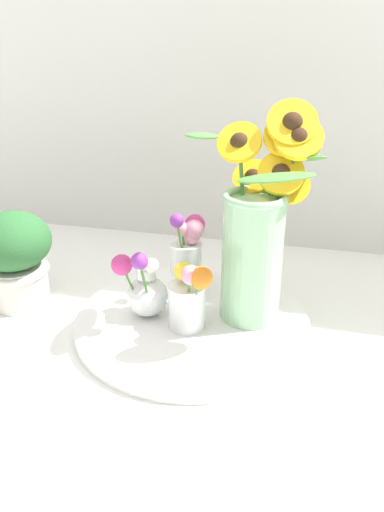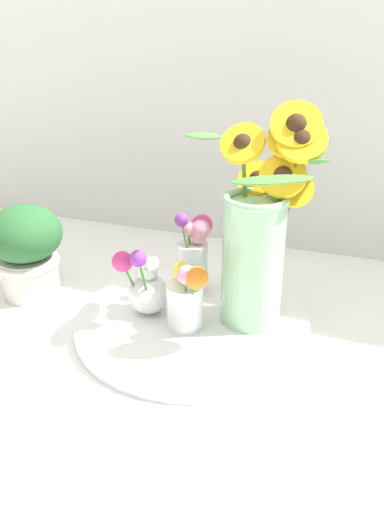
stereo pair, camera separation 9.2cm
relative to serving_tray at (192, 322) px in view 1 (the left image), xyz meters
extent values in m
plane|color=white|center=(-0.03, -0.09, -0.01)|extent=(6.00, 6.00, 0.00)
cylinder|color=white|center=(0.00, 0.00, 0.00)|extent=(0.45, 0.45, 0.02)
cylinder|color=#99CC9E|center=(0.11, 0.03, 0.13)|extent=(0.11, 0.11, 0.24)
torus|color=#99CC9E|center=(0.11, 0.03, 0.25)|extent=(0.12, 0.12, 0.01)
cylinder|color=#427533|center=(0.14, 0.06, 0.16)|extent=(0.05, 0.02, 0.21)
cylinder|color=yellow|center=(0.17, 0.07, 0.27)|extent=(0.08, 0.05, 0.07)
sphere|color=#382314|center=(0.17, 0.07, 0.27)|extent=(0.03, 0.03, 0.03)
cylinder|color=#427533|center=(0.14, 0.04, 0.17)|extent=(0.03, 0.03, 0.26)
cylinder|color=yellow|center=(0.15, 0.05, 0.29)|extent=(0.09, 0.06, 0.08)
sphere|color=#382314|center=(0.15, 0.05, 0.29)|extent=(0.03, 0.03, 0.03)
cylinder|color=#427533|center=(0.11, 0.07, 0.16)|extent=(0.04, 0.06, 0.22)
cylinder|color=yellow|center=(0.09, 0.10, 0.27)|extent=(0.08, 0.06, 0.07)
sphere|color=#382314|center=(0.09, 0.10, 0.27)|extent=(0.03, 0.03, 0.03)
cylinder|color=#427533|center=(0.12, 0.06, 0.20)|extent=(0.06, 0.04, 0.31)
cylinder|color=yellow|center=(0.15, 0.08, 0.35)|extent=(0.08, 0.06, 0.07)
sphere|color=#382314|center=(0.15, 0.08, 0.35)|extent=(0.03, 0.03, 0.03)
cylinder|color=#427533|center=(0.15, 0.04, 0.20)|extent=(0.04, 0.06, 0.31)
cylinder|color=yellow|center=(0.17, 0.07, 0.35)|extent=(0.09, 0.07, 0.08)
sphere|color=#382314|center=(0.17, 0.07, 0.35)|extent=(0.04, 0.04, 0.04)
cylinder|color=#427533|center=(0.09, 0.05, 0.21)|extent=(0.04, 0.05, 0.27)
cylinder|color=yellow|center=(0.07, 0.07, 0.34)|extent=(0.09, 0.06, 0.07)
sphere|color=#382314|center=(0.07, 0.07, 0.34)|extent=(0.03, 0.03, 0.03)
cylinder|color=#427533|center=(0.13, 0.07, 0.22)|extent=(0.06, 0.03, 0.31)
cylinder|color=yellow|center=(0.16, 0.08, 0.38)|extent=(0.10, 0.07, 0.09)
sphere|color=#382314|center=(0.16, 0.08, 0.38)|extent=(0.04, 0.04, 0.04)
ellipsoid|color=#477F38|center=(0.01, 0.02, 0.36)|extent=(0.08, 0.14, 0.03)
ellipsoid|color=#477F38|center=(0.15, -0.04, 0.31)|extent=(0.15, 0.12, 0.02)
ellipsoid|color=#477F38|center=(0.20, 0.07, 0.32)|extent=(0.07, 0.10, 0.03)
cylinder|color=white|center=(0.00, -0.03, 0.05)|extent=(0.07, 0.07, 0.09)
cylinder|color=#4C8438|center=(0.00, -0.03, 0.08)|extent=(0.02, 0.01, 0.08)
sphere|color=yellow|center=(-0.01, -0.03, 0.12)|extent=(0.04, 0.04, 0.04)
cylinder|color=#4C8438|center=(0.02, -0.05, 0.09)|extent=(0.03, 0.02, 0.09)
sphere|color=orange|center=(0.03, -0.06, 0.13)|extent=(0.04, 0.04, 0.04)
cylinder|color=#4C8438|center=(0.00, -0.05, 0.08)|extent=(0.02, 0.03, 0.10)
sphere|color=pink|center=(0.01, -0.06, 0.13)|extent=(0.04, 0.04, 0.04)
sphere|color=white|center=(-0.09, -0.01, 0.05)|extent=(0.08, 0.08, 0.08)
cylinder|color=white|center=(-0.09, -0.01, 0.10)|extent=(0.04, 0.04, 0.02)
cylinder|color=#427533|center=(-0.08, -0.02, 0.08)|extent=(0.01, 0.01, 0.09)
sphere|color=white|center=(-0.07, -0.02, 0.12)|extent=(0.03, 0.03, 0.03)
cylinder|color=#427533|center=(-0.08, -0.04, 0.09)|extent=(0.01, 0.04, 0.11)
sphere|color=purple|center=(-0.08, -0.06, 0.15)|extent=(0.03, 0.03, 0.03)
cylinder|color=#427533|center=(-0.11, -0.03, 0.09)|extent=(0.03, 0.02, 0.09)
sphere|color=#C6337A|center=(-0.12, -0.04, 0.13)|extent=(0.04, 0.04, 0.04)
cylinder|color=white|center=(-0.04, 0.11, 0.06)|extent=(0.07, 0.07, 0.11)
cylinder|color=#4C8438|center=(-0.04, 0.09, 0.12)|extent=(0.02, 0.03, 0.13)
sphere|color=purple|center=(-0.05, 0.07, 0.18)|extent=(0.03, 0.03, 0.03)
cylinder|color=#4C8438|center=(-0.03, 0.11, 0.09)|extent=(0.02, 0.01, 0.08)
sphere|color=pink|center=(-0.03, 0.11, 0.13)|extent=(0.03, 0.03, 0.03)
cylinder|color=#4C8438|center=(-0.04, 0.10, 0.10)|extent=(0.02, 0.01, 0.11)
sphere|color=pink|center=(-0.05, 0.11, 0.15)|extent=(0.03, 0.03, 0.03)
cylinder|color=#4C8438|center=(-0.03, 0.11, 0.10)|extent=(0.03, 0.01, 0.11)
sphere|color=pink|center=(-0.02, 0.11, 0.15)|extent=(0.04, 0.04, 0.04)
cylinder|color=#4C8438|center=(-0.03, 0.13, 0.10)|extent=(0.01, 0.02, 0.11)
sphere|color=#C6337A|center=(-0.03, 0.13, 0.15)|extent=(0.04, 0.04, 0.04)
cylinder|color=beige|center=(-0.38, 0.01, 0.03)|extent=(0.12, 0.12, 0.09)
torus|color=beige|center=(-0.38, 0.01, 0.07)|extent=(0.13, 0.13, 0.01)
ellipsoid|color=#285B2D|center=(-0.38, 0.01, 0.13)|extent=(0.16, 0.16, 0.12)
camera|label=1|loc=(0.20, -0.81, 0.52)|focal=35.00mm
camera|label=2|loc=(0.29, -0.79, 0.52)|focal=35.00mm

